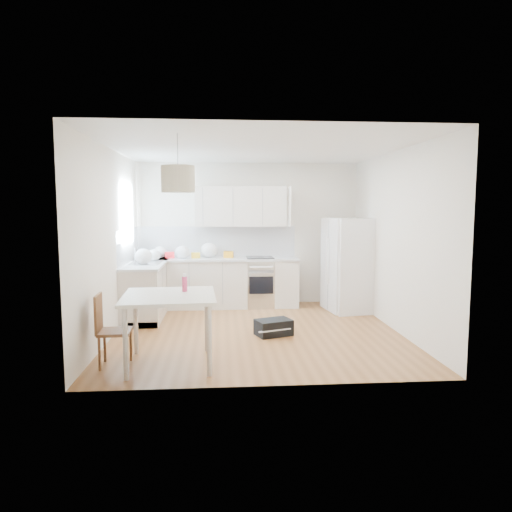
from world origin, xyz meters
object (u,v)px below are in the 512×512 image
Objects in this scene: refrigerator at (349,265)px; dining_chair at (115,330)px; gym_bag at (274,327)px; dining_table at (169,303)px.

refrigerator is 1.95× the size of dining_chair.
refrigerator is 4.41m from dining_chair.
refrigerator is at bearing 24.47° from gym_bag.
refrigerator is at bearing 38.84° from dining_table.
dining_table is 0.71m from dining_chair.
dining_chair is 2.32m from gym_bag.
dining_chair is at bearing 176.23° from dining_table.
dining_chair is (-3.52, -2.63, -0.41)m from refrigerator.
gym_bag is (-1.52, -1.48, -0.72)m from refrigerator.
dining_table is at bearing -3.38° from dining_chair.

